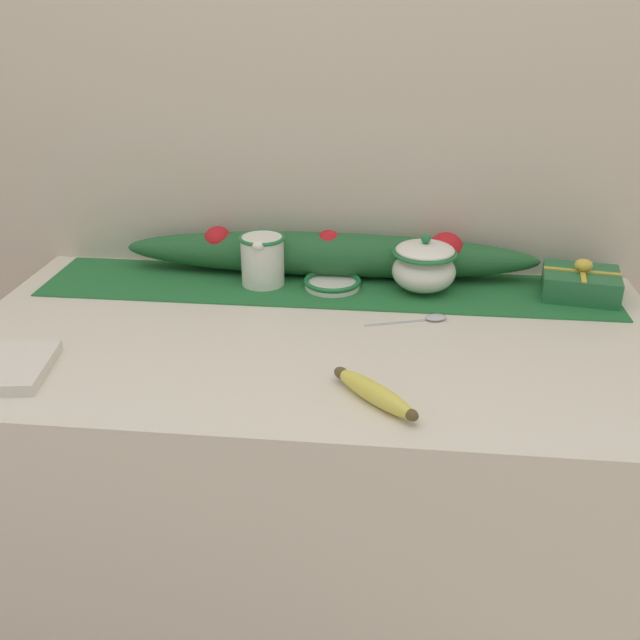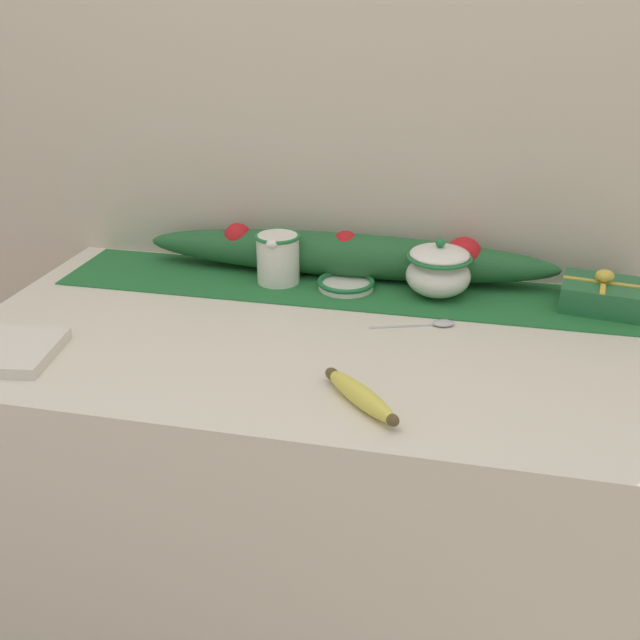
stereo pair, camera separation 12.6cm
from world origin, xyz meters
TOP-DOWN VIEW (x-y plane):
  - countertop at (0.00, 0.00)m, footprint 1.32×0.70m
  - back_wall at (0.00, 0.37)m, footprint 2.12×0.04m
  - table_runner at (0.00, 0.23)m, footprint 1.21×0.23m
  - cream_pitcher at (-0.14, 0.23)m, footprint 0.10×0.12m
  - sugar_bowl at (0.21, 0.23)m, footprint 0.13×0.13m
  - small_dish at (0.02, 0.22)m, footprint 0.12×0.12m
  - banana at (0.12, -0.23)m, footprint 0.15×0.15m
  - spoon at (0.22, 0.08)m, footprint 0.16×0.07m
  - napkin_stack at (-0.50, -0.21)m, footprint 0.18×0.18m
  - gift_box at (0.53, 0.23)m, footprint 0.17×0.15m
  - poinsettia_garland at (0.01, 0.29)m, footprint 0.92×0.11m

SIDE VIEW (x-z plane):
  - countertop at x=0.00m, z-range 0.00..0.90m
  - table_runner at x=0.00m, z-range 0.90..0.90m
  - spoon at x=0.22m, z-range 0.90..0.91m
  - napkin_stack at x=-0.50m, z-range 0.90..0.92m
  - small_dish at x=0.02m, z-range 0.90..0.92m
  - banana at x=0.12m, z-range 0.90..0.93m
  - gift_box at x=0.53m, z-range 0.89..0.97m
  - poinsettia_garland at x=0.01m, z-range 0.90..1.01m
  - sugar_bowl at x=0.21m, z-range 0.90..1.02m
  - cream_pitcher at x=-0.14m, z-range 0.90..1.02m
  - back_wall at x=0.00m, z-range 0.00..2.40m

